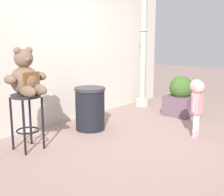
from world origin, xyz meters
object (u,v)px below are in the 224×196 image
bar_stool_with_teddy (27,110)px  trash_bin (90,108)px  child_walking (197,96)px  lamppost (143,54)px  planter_with_shrub (181,97)px  teddy_bear (26,77)px

bar_stool_with_teddy → trash_bin: 1.25m
trash_bin → bar_stool_with_teddy: bearing=179.5°
bar_stool_with_teddy → child_walking: bearing=-37.4°
trash_bin → lamppost: bearing=9.7°
trash_bin → planter_with_shrub: 2.02m
bar_stool_with_teddy → planter_with_shrub: bearing=-13.3°
trash_bin → planter_with_shrub: planter_with_shrub is taller
planter_with_shrub → lamppost: bearing=78.7°
trash_bin → lamppost: (2.10, 0.36, 0.82)m
child_walking → trash_bin: bearing=-52.4°
child_walking → trash_bin: 1.78m
trash_bin → child_walking: bearing=-62.4°
lamppost → teddy_bear: bearing=-173.5°
bar_stool_with_teddy → planter_with_shrub: size_ratio=0.98×
teddy_bear → planter_with_shrub: bearing=-12.8°
trash_bin → planter_with_shrub: bearing=-21.1°
teddy_bear → lamppost: bearing=6.5°
teddy_bear → trash_bin: bearing=0.9°
teddy_bear → trash_bin: size_ratio=0.88×
planter_with_shrub → child_walking: bearing=-142.4°
lamppost → planter_with_shrub: bearing=-101.3°
child_walking → planter_with_shrub: 1.39m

